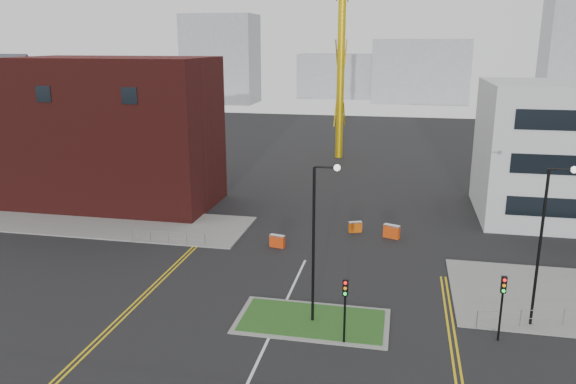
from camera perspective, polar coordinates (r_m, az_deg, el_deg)
name	(u,v)px	position (r m, az deg, el deg)	size (l,w,h in m)	color
pavement_left	(91,221)	(52.35, -19.36, -2.84)	(28.00, 8.00, 0.12)	slate
island_kerb	(312,321)	(32.66, 2.50, -12.96)	(8.60, 4.60, 0.08)	slate
grass_island	(312,321)	(32.65, 2.50, -12.93)	(8.00, 4.00, 0.12)	#1E4416
brick_building	(90,133)	(57.36, -19.48, 5.65)	(24.20, 10.07, 14.24)	#431210
streetlamp_island	(318,232)	(30.48, 3.02, -4.04)	(1.46, 0.36, 9.18)	black
streetlamp_right_near	(546,234)	(33.00, 24.70, -3.94)	(1.46, 0.36, 9.18)	black
traffic_light_island	(345,299)	(29.51, 5.82, -10.75)	(0.28, 0.33, 3.65)	black
traffic_light_right	(503,296)	(31.71, 20.97, -9.83)	(0.28, 0.33, 3.65)	black
railing_left	(168,236)	(44.73, -12.07, -4.39)	(6.05, 0.05, 1.10)	gray
centre_line	(250,377)	(27.99, -3.84, -18.28)	(0.15, 30.00, 0.01)	silver
yellow_left_a	(148,290)	(37.48, -14.07, -9.64)	(0.12, 24.00, 0.01)	gold
yellow_left_b	(152,290)	(37.36, -13.64, -9.69)	(0.12, 24.00, 0.01)	gold
yellow_right_a	(452,355)	(30.78, 16.32, -15.57)	(0.12, 20.00, 0.01)	gold
yellow_right_b	(458,355)	(30.81, 16.89, -15.58)	(0.12, 20.00, 0.01)	gold
skyline_a	(221,59)	(148.04, -6.83, 13.25)	(18.00, 12.00, 22.00)	gray
skyline_b	(420,71)	(150.72, 13.27, 11.85)	(24.00, 12.00, 16.00)	gray
skyline_c	(576,48)	(150.52, 27.23, 12.92)	(14.00, 12.00, 28.00)	gray
skyline_d	(353,76)	(161.42, 6.63, 11.62)	(30.00, 12.00, 12.00)	gray
barrier_left	(277,241)	(43.38, -1.09, -4.96)	(1.22, 0.62, 0.98)	red
barrier_mid	(355,226)	(47.04, 6.85, -3.50)	(1.14, 0.75, 0.91)	#C44F0A
barrier_right	(392,231)	(46.11, 10.49, -3.90)	(1.37, 0.90, 1.10)	#CA3C0B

